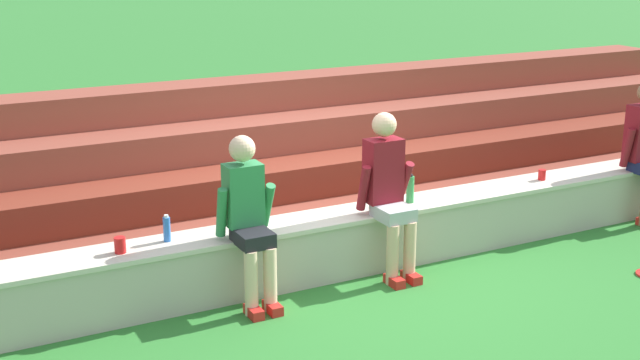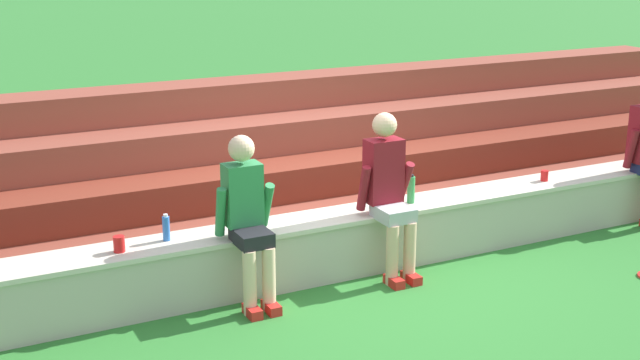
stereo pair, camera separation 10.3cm
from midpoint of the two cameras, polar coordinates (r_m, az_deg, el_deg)
ground_plane at (r=7.66m, az=4.24°, el=-6.45°), size 80.00×80.00×0.00m
stone_seating_wall at (r=7.72m, az=3.44°, el=-3.88°), size 9.11×0.48×0.55m
brick_bleachers at (r=9.24m, az=-2.38°, el=1.05°), size 11.84×2.25×1.40m
person_left_of_center at (r=6.84m, az=-4.50°, el=-2.47°), size 0.48×0.58×1.41m
person_center at (r=7.43m, az=5.09°, el=-0.69°), size 0.50×0.58×1.47m
water_bottle_near_right at (r=7.84m, az=6.57°, el=-0.64°), size 0.07×0.07×0.27m
water_bottle_center_gap at (r=6.95m, az=-9.98°, el=-3.23°), size 0.06×0.06×0.23m
plastic_cup_right_end at (r=6.79m, az=-13.05°, el=-4.25°), size 0.09×0.09×0.13m
plastic_cup_left_end at (r=8.83m, az=15.31°, el=0.29°), size 0.08×0.08×0.11m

